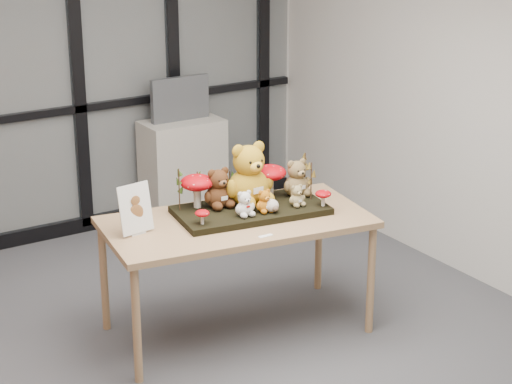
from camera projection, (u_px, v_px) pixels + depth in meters
floor at (177, 373)px, 5.57m from camera, size 5.00×5.00×0.00m
room_shell at (169, 100)px, 5.02m from camera, size 5.00×5.00×5.00m
glass_partition at (21, 69)px, 7.07m from camera, size 4.90×0.06×2.78m
display_table at (237, 229)px, 5.85m from camera, size 1.77×1.07×0.78m
diorama_tray at (251, 210)px, 5.93m from camera, size 1.02×0.62×0.04m
bear_pooh_yellow at (248, 170)px, 5.92m from camera, size 0.39×0.36×0.45m
bear_brown_medium at (218, 186)px, 5.89m from camera, size 0.24×0.23×0.28m
bear_tan_back at (296, 176)px, 6.09m from camera, size 0.23×0.22×0.27m
bear_small_yellow at (264, 200)px, 5.81m from camera, size 0.14×0.13×0.16m
bear_white_bow at (244, 202)px, 5.75m from camera, size 0.15×0.14×0.18m
bear_beige_small at (297, 194)px, 5.92m from camera, size 0.13×0.12×0.16m
plush_cream_hedgehog at (271, 205)px, 5.82m from camera, size 0.08×0.07×0.09m
mushroom_back_left at (197, 190)px, 5.88m from camera, size 0.21×0.21×0.24m
mushroom_back_right at (270, 179)px, 6.07m from camera, size 0.21×0.21×0.24m
mushroom_front_left at (202, 216)px, 5.63m from camera, size 0.09×0.09×0.10m
mushroom_front_right at (323, 197)px, 5.93m from camera, size 0.10×0.10×0.12m
sprig_green_far_left at (179, 190)px, 5.82m from camera, size 0.05×0.05×0.28m
sprig_green_mid_left at (198, 188)px, 5.92m from camera, size 0.05×0.05×0.22m
sprig_dry_far_right at (305, 173)px, 6.13m from camera, size 0.05×0.05×0.28m
sprig_dry_mid_right at (311, 181)px, 6.02m from camera, size 0.05×0.05×0.25m
sprig_green_centre at (230, 186)px, 6.02m from camera, size 0.05×0.05×0.19m
sign_holder at (136, 211)px, 5.56m from camera, size 0.23×0.09×0.31m
label_card at (266, 236)px, 5.56m from camera, size 0.09×0.03×0.00m
cabinet at (183, 171)px, 7.84m from camera, size 0.67×0.39×0.89m
monitor at (180, 99)px, 7.64m from camera, size 0.52×0.05×0.37m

